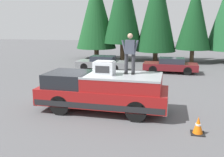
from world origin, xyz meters
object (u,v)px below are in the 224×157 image
(pickup_truck, at_px, (103,91))
(person_on_truck_bed, at_px, (130,53))
(traffic_cone, at_px, (198,126))
(compressor_unit, at_px, (104,68))
(parked_car_grey, at_px, (102,63))
(parked_car_maroon, at_px, (170,65))

(pickup_truck, distance_m, person_on_truck_bed, 2.03)
(traffic_cone, bearing_deg, pickup_truck, 68.81)
(traffic_cone, bearing_deg, person_on_truck_bed, 57.39)
(compressor_unit, bearing_deg, person_on_truck_bed, -71.49)
(compressor_unit, xyz_separation_m, traffic_cone, (-1.38, -3.71, -1.64))
(parked_car_grey, xyz_separation_m, traffic_cone, (-11.02, -6.55, -0.29))
(parked_car_maroon, bearing_deg, parked_car_grey, 90.80)
(person_on_truck_bed, bearing_deg, traffic_cone, -122.61)
(pickup_truck, height_order, person_on_truck_bed, person_on_truck_bed)
(pickup_truck, relative_size, parked_car_grey, 1.35)
(pickup_truck, height_order, compressor_unit, compressor_unit)
(person_on_truck_bed, height_order, traffic_cone, person_on_truck_bed)
(parked_car_grey, bearing_deg, traffic_cone, -149.25)
(parked_car_grey, distance_m, traffic_cone, 12.82)
(person_on_truck_bed, distance_m, parked_car_grey, 10.26)
(parked_car_grey, height_order, traffic_cone, parked_car_grey)
(person_on_truck_bed, bearing_deg, compressor_unit, 108.51)
(compressor_unit, relative_size, traffic_cone, 1.35)
(person_on_truck_bed, xyz_separation_m, parked_car_maroon, (9.37, -1.65, -1.97))
(compressor_unit, bearing_deg, pickup_truck, 48.51)
(parked_car_grey, bearing_deg, pickup_truck, -163.97)
(pickup_truck, bearing_deg, person_on_truck_bed, -77.66)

